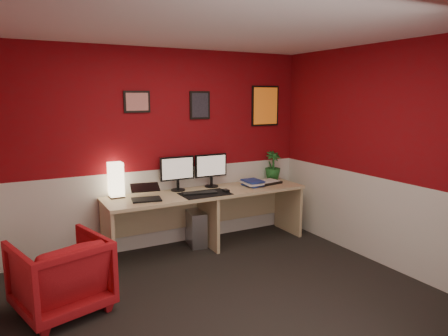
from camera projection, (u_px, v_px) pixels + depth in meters
ground at (228, 302)px, 3.85m from camera, size 4.00×3.50×0.01m
ceiling at (229, 25)px, 3.41m from camera, size 4.00×3.50×0.01m
wall_back at (162, 150)px, 5.15m from camera, size 4.00×0.01×2.50m
wall_front at (392, 227)px, 2.11m from camera, size 4.00×0.01×2.50m
wall_right at (385, 157)px, 4.56m from camera, size 0.01×3.50×2.50m
wainscot_back at (163, 207)px, 5.27m from camera, size 4.00×0.01×1.00m
wainscot_right at (380, 221)px, 4.69m from camera, size 0.01×3.50×1.00m
desk at (208, 219)px, 5.22m from camera, size 2.60×0.65×0.73m
shoji_lamp at (116, 181)px, 4.81m from camera, size 0.16×0.16×0.40m
laptop at (146, 191)px, 4.70m from camera, size 0.37×0.29×0.22m
monitor_left at (178, 168)px, 5.15m from camera, size 0.45×0.06×0.58m
monitor_right at (211, 165)px, 5.37m from camera, size 0.45×0.06×0.58m
desk_mat at (205, 194)px, 5.01m from camera, size 0.60×0.38×0.01m
keyboard at (200, 193)px, 5.02m from camera, size 0.44×0.22×0.02m
mouse at (226, 191)px, 5.10m from camera, size 0.06×0.10×0.03m
book_bottom at (247, 186)px, 5.39m from camera, size 0.23×0.28×0.02m
book_middle at (244, 184)px, 5.40m from camera, size 0.27×0.34×0.02m
book_top at (246, 182)px, 5.41m from camera, size 0.23×0.30×0.03m
zen_tray at (267, 182)px, 5.61m from camera, size 0.39×0.30×0.03m
potted_plant at (273, 165)px, 5.86m from camera, size 0.23×0.23×0.41m
pc_tower at (195, 227)px, 5.34m from camera, size 0.27×0.48×0.45m
armchair at (61, 275)px, 3.65m from camera, size 0.91×0.92×0.68m
art_left at (137, 102)px, 4.89m from camera, size 0.32×0.02×0.26m
art_center at (200, 105)px, 5.28m from camera, size 0.28×0.02×0.36m
art_right at (265, 106)px, 5.76m from camera, size 0.44×0.02×0.56m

